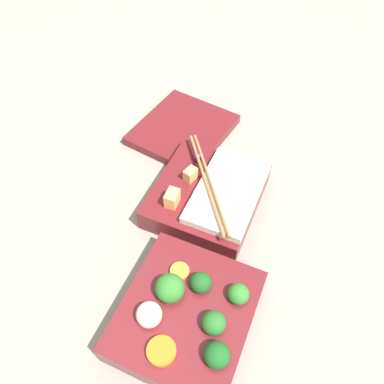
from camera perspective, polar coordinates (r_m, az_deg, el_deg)
name	(u,v)px	position (r m, az deg, el deg)	size (l,w,h in m)	color
ground_plane	(193,259)	(0.55, 0.19, -10.15)	(3.00, 3.00, 0.00)	gray
bento_tray_vegetable	(187,314)	(0.49, -0.80, -18.08)	(0.17, 0.16, 0.07)	maroon
bento_tray_rice	(210,195)	(0.58, 2.69, -0.39)	(0.17, 0.16, 0.06)	maroon
bento_lid	(183,130)	(0.71, -1.40, 9.47)	(0.17, 0.15, 0.02)	maroon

